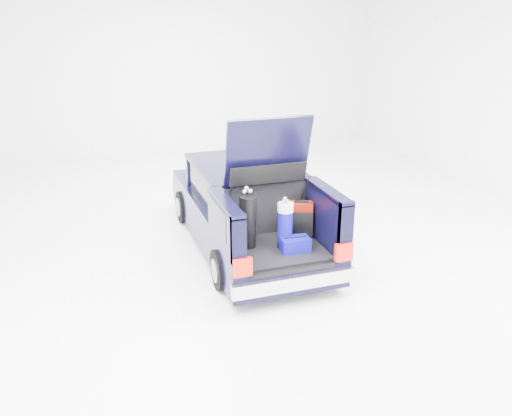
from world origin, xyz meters
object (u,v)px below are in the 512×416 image
object	(u,v)px
blue_golf_bag	(285,225)
blue_duffel	(295,244)
red_suitcase	(301,220)
black_golf_bag	(248,221)
car	(245,207)

from	to	relation	value
blue_golf_bag	blue_duffel	distance (m)	0.31
red_suitcase	black_golf_bag	size ratio (longest dim) A/B	0.62
car	blue_golf_bag	xyz separation A→B (m)	(0.12, -1.59, 0.28)
car	red_suitcase	size ratio (longest dim) A/B	8.04
car	blue_golf_bag	size ratio (longest dim) A/B	6.00
car	black_golf_bag	xyz separation A→B (m)	(-0.41, -1.44, 0.35)
black_golf_bag	blue_golf_bag	xyz separation A→B (m)	(0.53, -0.15, -0.07)
blue_duffel	blue_golf_bag	bearing A→B (deg)	123.78
red_suitcase	blue_duffel	distance (m)	0.57
black_golf_bag	blue_golf_bag	distance (m)	0.55
blue_golf_bag	blue_duffel	bearing A→B (deg)	-47.72
blue_golf_bag	blue_duffel	size ratio (longest dim) A/B	1.78
red_suitcase	black_golf_bag	bearing A→B (deg)	-149.23
blue_golf_bag	black_golf_bag	bearing A→B (deg)	176.49
blue_golf_bag	blue_duffel	xyz separation A→B (m)	(0.09, -0.16, -0.25)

